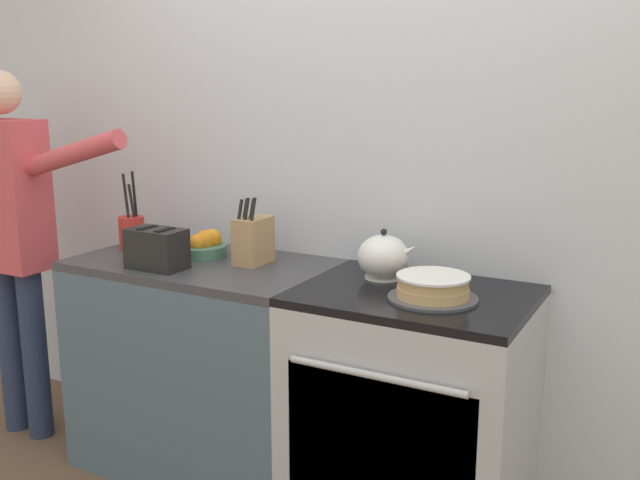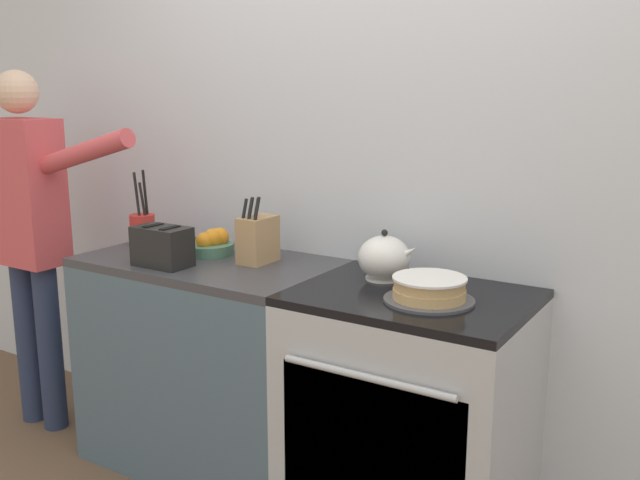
# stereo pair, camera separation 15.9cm
# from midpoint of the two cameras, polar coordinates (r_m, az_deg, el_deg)

# --- Properties ---
(wall_back) EXTENTS (8.00, 0.04, 2.60)m
(wall_back) POSITION_cam_midpoint_polar(r_m,az_deg,el_deg) (2.77, 7.27, 6.29)
(wall_back) COLOR silver
(wall_back) RESTS_ON ground_plane
(counter_cabinet) EXTENTS (1.03, 0.61, 0.89)m
(counter_cabinet) POSITION_cam_midpoint_polar(r_m,az_deg,el_deg) (3.05, -7.20, -9.70)
(counter_cabinet) COLOR #4C6070
(counter_cabinet) RESTS_ON ground_plane
(stove_range) EXTENTS (0.79, 0.64, 0.89)m
(stove_range) POSITION_cam_midpoint_polar(r_m,az_deg,el_deg) (2.61, 8.89, -13.67)
(stove_range) COLOR #B7BABF
(stove_range) RESTS_ON ground_plane
(layer_cake) EXTENTS (0.30, 0.30, 0.08)m
(layer_cake) POSITION_cam_midpoint_polar(r_m,az_deg,el_deg) (2.36, 10.66, -3.97)
(layer_cake) COLOR #4C4C51
(layer_cake) RESTS_ON stove_range
(tea_kettle) EXTENTS (0.23, 0.19, 0.19)m
(tea_kettle) POSITION_cam_midpoint_polar(r_m,az_deg,el_deg) (2.59, 6.95, -1.46)
(tea_kettle) COLOR white
(tea_kettle) RESTS_ON stove_range
(knife_block) EXTENTS (0.10, 0.16, 0.27)m
(knife_block) POSITION_cam_midpoint_polar(r_m,az_deg,el_deg) (2.82, -3.40, 0.07)
(knife_block) COLOR tan
(knife_block) RESTS_ON counter_cabinet
(utensil_crock) EXTENTS (0.11, 0.11, 0.34)m
(utensil_crock) POSITION_cam_midpoint_polar(r_m,az_deg,el_deg) (3.19, -12.63, 0.88)
(utensil_crock) COLOR red
(utensil_crock) RESTS_ON counter_cabinet
(fruit_bowl) EXTENTS (0.20, 0.20, 0.11)m
(fruit_bowl) POSITION_cam_midpoint_polar(r_m,az_deg,el_deg) (2.99, -7.19, -0.35)
(fruit_bowl) COLOR #4C7F66
(fruit_bowl) RESTS_ON counter_cabinet
(toaster) EXTENTS (0.24, 0.13, 0.16)m
(toaster) POSITION_cam_midpoint_polar(r_m,az_deg,el_deg) (2.82, -10.94, -0.52)
(toaster) COLOR black
(toaster) RESTS_ON counter_cabinet
(person_baker) EXTENTS (0.93, 0.20, 1.65)m
(person_baker) POSITION_cam_midpoint_polar(r_m,az_deg,el_deg) (3.44, -21.03, 1.45)
(person_baker) COLOR #283351
(person_baker) RESTS_ON ground_plane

